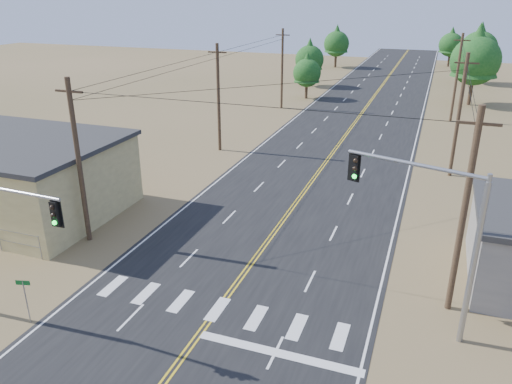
% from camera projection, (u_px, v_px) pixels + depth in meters
% --- Properties ---
extents(road, '(15.00, 200.00, 0.02)m').
position_uv_depth(road, '(321.00, 168.00, 43.35)').
color(road, black).
rests_on(road, ground).
extents(utility_pole_left_near, '(1.80, 0.30, 10.00)m').
position_uv_depth(utility_pole_left_near, '(79.00, 161.00, 29.10)').
color(utility_pole_left_near, '#4C3826').
rests_on(utility_pole_left_near, ground).
extents(utility_pole_left_mid, '(1.80, 0.30, 10.00)m').
position_uv_depth(utility_pole_left_mid, '(218.00, 97.00, 46.51)').
color(utility_pole_left_mid, '#4C3826').
rests_on(utility_pole_left_mid, ground).
extents(utility_pole_left_far, '(1.80, 0.30, 10.00)m').
position_uv_depth(utility_pole_left_far, '(282.00, 68.00, 63.93)').
color(utility_pole_left_far, '#4C3826').
rests_on(utility_pole_left_far, ground).
extents(utility_pole_right_near, '(1.80, 0.30, 10.00)m').
position_uv_depth(utility_pole_right_near, '(464.00, 212.00, 22.43)').
color(utility_pole_right_near, '#4C3826').
rests_on(utility_pole_right_near, ground).
extents(utility_pole_right_mid, '(1.80, 0.30, 10.00)m').
position_uv_depth(utility_pole_right_mid, '(459.00, 115.00, 39.84)').
color(utility_pole_right_mid, '#4C3826').
rests_on(utility_pole_right_mid, ground).
extents(utility_pole_right_far, '(1.80, 0.30, 10.00)m').
position_uv_depth(utility_pole_right_far, '(457.00, 77.00, 57.25)').
color(utility_pole_right_far, '#4C3826').
rests_on(utility_pole_right_far, ground).
extents(signal_mast_right, '(5.88, 2.00, 7.85)m').
position_uv_depth(signal_mast_right, '(436.00, 223.00, 21.04)').
color(signal_mast_right, gray).
rests_on(signal_mast_right, ground).
extents(street_sign, '(0.65, 0.20, 2.26)m').
position_uv_depth(street_sign, '(25.00, 295.00, 22.72)').
color(street_sign, gray).
rests_on(street_sign, ground).
extents(tree_left_near, '(3.92, 3.92, 6.53)m').
position_uv_depth(tree_left_near, '(307.00, 70.00, 70.05)').
color(tree_left_near, '#3F2D1E').
rests_on(tree_left_near, ground).
extents(tree_left_mid, '(4.52, 4.52, 7.53)m').
position_uv_depth(tree_left_mid, '(310.00, 57.00, 78.99)').
color(tree_left_mid, '#3F2D1E').
rests_on(tree_left_mid, ground).
extents(tree_left_far, '(4.95, 4.95, 8.26)m').
position_uv_depth(tree_left_far, '(337.00, 41.00, 98.59)').
color(tree_left_far, '#3F2D1E').
rests_on(tree_left_far, ground).
extents(tree_right_near, '(6.36, 6.36, 10.61)m').
position_uv_depth(tree_right_near, '(476.00, 56.00, 65.05)').
color(tree_right_near, '#3F2D1E').
rests_on(tree_right_near, ground).
extents(tree_right_mid, '(5.91, 5.91, 9.86)m').
position_uv_depth(tree_right_mid, '(479.00, 46.00, 80.64)').
color(tree_right_mid, '#3F2D1E').
rests_on(tree_right_mid, ground).
extents(tree_right_far, '(4.67, 4.67, 7.78)m').
position_uv_depth(tree_right_far, '(451.00, 42.00, 99.52)').
color(tree_right_far, '#3F2D1E').
rests_on(tree_right_far, ground).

